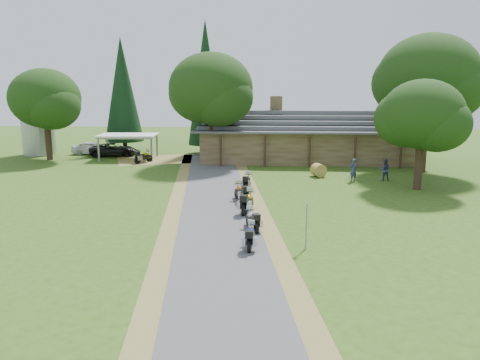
# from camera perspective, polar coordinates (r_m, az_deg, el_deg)

# --- Properties ---
(ground) EXTENTS (120.00, 120.00, 0.00)m
(ground) POSITION_cam_1_polar(r_m,az_deg,el_deg) (23.54, -2.70, -6.42)
(ground) COLOR #2F4C15
(ground) RESTS_ON ground
(driveway) EXTENTS (51.95, 51.95, 0.00)m
(driveway) POSITION_cam_1_polar(r_m,az_deg,el_deg) (27.41, -2.78, -3.83)
(driveway) COLOR #414144
(driveway) RESTS_ON ground
(lodge) EXTENTS (21.40, 9.40, 4.90)m
(lodge) POSITION_cam_1_polar(r_m,az_deg,el_deg) (46.62, 8.09, 5.46)
(lodge) COLOR brown
(lodge) RESTS_ON ground
(silo) EXTENTS (3.62, 3.62, 6.77)m
(silo) POSITION_cam_1_polar(r_m,az_deg,el_deg) (53.97, -23.46, 6.43)
(silo) COLOR gray
(silo) RESTS_ON ground
(carport) EXTENTS (5.92, 4.18, 2.45)m
(carport) POSITION_cam_1_polar(r_m,az_deg,el_deg) (48.10, -13.41, 3.98)
(carport) COLOR silver
(carport) RESTS_ON ground
(car_white_sedan) EXTENTS (2.26, 5.30, 1.76)m
(car_white_sedan) POSITION_cam_1_polar(r_m,az_deg,el_deg) (52.29, -17.62, 3.95)
(car_white_sedan) COLOR white
(car_white_sedan) RESTS_ON ground
(car_dark_suv) EXTENTS (3.40, 5.69, 2.04)m
(car_dark_suv) POSITION_cam_1_polar(r_m,az_deg,el_deg) (50.36, -15.17, 3.97)
(car_dark_suv) COLOR black
(car_dark_suv) RESTS_ON ground
(motorcycle_row_a) EXTENTS (0.60, 1.69, 1.15)m
(motorcycle_row_a) POSITION_cam_1_polar(r_m,az_deg,el_deg) (21.22, 1.29, -6.80)
(motorcycle_row_a) COLOR navy
(motorcycle_row_a) RESTS_ON ground
(motorcycle_row_b) EXTENTS (1.08, 1.75, 1.14)m
(motorcycle_row_b) POSITION_cam_1_polar(r_m,az_deg,el_deg) (23.78, 1.49, -4.79)
(motorcycle_row_b) COLOR #AAAEB2
(motorcycle_row_b) RESTS_ON ground
(motorcycle_row_c) EXTENTS (1.03, 2.08, 1.36)m
(motorcycle_row_c) POSITION_cam_1_polar(r_m,az_deg,el_deg) (26.97, 0.93, -2.58)
(motorcycle_row_c) COLOR #D19400
(motorcycle_row_c) RESTS_ON ground
(motorcycle_row_d) EXTENTS (1.34, 1.98, 1.30)m
(motorcycle_row_d) POSITION_cam_1_polar(r_m,az_deg,el_deg) (29.46, 0.13, -1.44)
(motorcycle_row_d) COLOR #C5530D
(motorcycle_row_d) RESTS_ON ground
(motorcycle_row_e) EXTENTS (0.76, 1.88, 1.25)m
(motorcycle_row_e) POSITION_cam_1_polar(r_m,az_deg,el_deg) (32.76, 0.87, -0.16)
(motorcycle_row_e) COLOR black
(motorcycle_row_e) RESTS_ON ground
(motorcycle_carport_a) EXTENTS (1.57, 1.91, 1.29)m
(motorcycle_carport_a) POSITION_cam_1_polar(r_m,az_deg,el_deg) (45.32, -11.69, 2.87)
(motorcycle_carport_a) COLOR #CC9D0A
(motorcycle_carport_a) RESTS_ON ground
(person_a) EXTENTS (0.73, 0.68, 2.08)m
(person_a) POSITION_cam_1_polar(r_m,az_deg,el_deg) (36.67, 13.65, 1.43)
(person_a) COLOR navy
(person_a) RESTS_ON ground
(person_b) EXTENTS (0.57, 0.42, 1.97)m
(person_b) POSITION_cam_1_polar(r_m,az_deg,el_deg) (37.73, 17.21, 1.42)
(person_b) COLOR navy
(person_b) RESTS_ON ground
(hay_bale) EXTENTS (1.33, 1.28, 1.04)m
(hay_bale) POSITION_cam_1_polar(r_m,az_deg,el_deg) (38.20, 9.55, 1.19)
(hay_bale) COLOR olive
(hay_bale) RESTS_ON ground
(sign_post) EXTENTS (0.39, 0.06, 2.16)m
(sign_post) POSITION_cam_1_polar(r_m,az_deg,el_deg) (21.07, 8.08, -5.60)
(sign_post) COLOR gray
(sign_post) RESTS_ON ground
(oak_lodge_left) EXTENTS (7.63, 7.63, 11.24)m
(oak_lodge_left) POSITION_cam_1_polar(r_m,az_deg,el_deg) (43.21, -3.55, 9.30)
(oak_lodge_left) COLOR black
(oak_lodge_left) RESTS_ON ground
(oak_lodge_right) EXTENTS (8.27, 8.27, 12.77)m
(oak_lodge_right) POSITION_cam_1_polar(r_m,az_deg,el_deg) (42.19, 21.84, 9.51)
(oak_lodge_right) COLOR black
(oak_lodge_right) RESTS_ON ground
(oak_driveway) EXTENTS (5.64, 5.64, 8.52)m
(oak_driveway) POSITION_cam_1_polar(r_m,az_deg,el_deg) (34.77, 21.24, 5.80)
(oak_driveway) COLOR black
(oak_driveway) RESTS_ON ground
(oak_silo) EXTENTS (6.75, 6.75, 9.69)m
(oak_silo) POSITION_cam_1_polar(r_m,az_deg,el_deg) (49.55, -22.56, 7.84)
(oak_silo) COLOR black
(oak_silo) RESTS_ON ground
(cedar_near) EXTENTS (3.90, 3.90, 13.95)m
(cedar_near) POSITION_cam_1_polar(r_m,az_deg,el_deg) (50.18, -4.18, 11.14)
(cedar_near) COLOR black
(cedar_near) RESTS_ON ground
(cedar_far) EXTENTS (4.26, 4.26, 12.44)m
(cedar_far) POSITION_cam_1_polar(r_m,az_deg,el_deg) (53.85, -14.11, 10.04)
(cedar_far) COLOR black
(cedar_far) RESTS_ON ground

